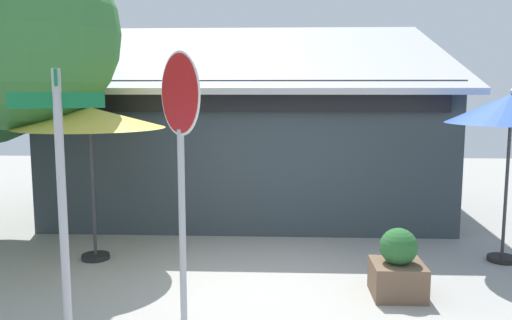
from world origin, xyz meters
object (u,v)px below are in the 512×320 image
at_px(stop_sign, 181,142).
at_px(sidewalk_planter, 398,267).
at_px(patio_umbrella_royal_blue_center, 511,110).
at_px(patio_umbrella_mustard_left, 90,119).
at_px(street_sign_post, 61,177).

relative_size(stop_sign, sidewalk_planter, 3.38).
xyz_separation_m(stop_sign, patio_umbrella_royal_blue_center, (4.53, 3.03, 0.21)).
height_order(stop_sign, patio_umbrella_mustard_left, stop_sign).
height_order(patio_umbrella_mustard_left, patio_umbrella_royal_blue_center, patio_umbrella_royal_blue_center).
bearing_deg(stop_sign, street_sign_post, 178.99).
distance_m(patio_umbrella_royal_blue_center, sidewalk_planter, 3.19).
relative_size(patio_umbrella_mustard_left, patio_umbrella_royal_blue_center, 0.92).
xyz_separation_m(stop_sign, sidewalk_planter, (2.55, 1.52, -1.80)).
relative_size(street_sign_post, patio_umbrella_mustard_left, 1.16).
xyz_separation_m(street_sign_post, patio_umbrella_royal_blue_center, (5.78, 3.00, 0.58)).
bearing_deg(sidewalk_planter, patio_umbrella_royal_blue_center, 37.24).
xyz_separation_m(patio_umbrella_royal_blue_center, sidewalk_planter, (-1.98, -1.50, -2.01)).
bearing_deg(patio_umbrella_royal_blue_center, street_sign_post, -152.55).
distance_m(patio_umbrella_mustard_left, patio_umbrella_royal_blue_center, 6.49).
bearing_deg(stop_sign, patio_umbrella_mustard_left, 124.58).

